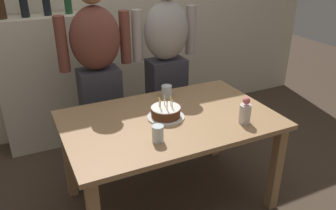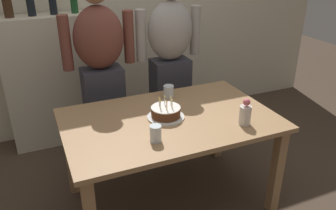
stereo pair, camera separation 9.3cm
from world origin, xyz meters
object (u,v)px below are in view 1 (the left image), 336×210
(flower_vase, at_px, (245,111))
(person_woman_cardigan, at_px, (166,64))
(water_glass_far, at_px, (158,134))
(birthday_cake, at_px, (166,113))
(person_man_bearded, at_px, (99,75))
(water_glass_near, at_px, (167,91))

(flower_vase, height_order, person_woman_cardigan, person_woman_cardigan)
(water_glass_far, bearing_deg, person_woman_cardigan, 61.90)
(flower_vase, bearing_deg, birthday_cake, 146.66)
(person_man_bearded, bearing_deg, birthday_cake, 111.31)
(birthday_cake, relative_size, person_man_bearded, 0.16)
(birthday_cake, distance_m, water_glass_near, 0.36)
(birthday_cake, bearing_deg, person_woman_cardigan, 64.28)
(water_glass_near, bearing_deg, water_glass_far, -119.98)
(birthday_cake, height_order, water_glass_far, birthday_cake)
(birthday_cake, xyz_separation_m, flower_vase, (0.46, -0.30, 0.05))
(water_glass_far, height_order, person_man_bearded, person_man_bearded)
(birthday_cake, distance_m, flower_vase, 0.55)
(birthday_cake, relative_size, flower_vase, 1.38)
(water_glass_far, xyz_separation_m, person_woman_cardigan, (0.53, 0.99, 0.08))
(flower_vase, distance_m, person_woman_cardigan, 1.03)
(flower_vase, bearing_deg, water_glass_far, 177.36)
(water_glass_near, distance_m, person_woman_cardigan, 0.45)
(water_glass_far, distance_m, person_man_bearded, 1.00)
(water_glass_far, bearing_deg, water_glass_near, 60.02)
(birthday_cake, xyz_separation_m, water_glass_near, (0.16, 0.33, 0.01))
(flower_vase, bearing_deg, person_woman_cardigan, 96.19)
(water_glass_near, relative_size, water_glass_far, 0.91)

